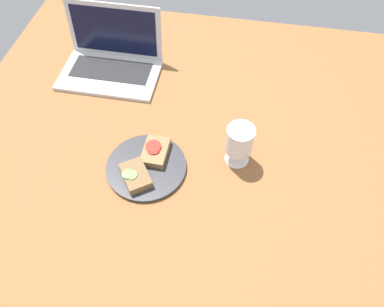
{
  "coord_description": "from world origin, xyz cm",
  "views": [
    {
      "loc": [
        17.03,
        -64.21,
        92.66
      ],
      "look_at": [
        6.13,
        -3.29,
        8.0
      ],
      "focal_mm": 35.0,
      "sensor_mm": 36.0,
      "label": 1
    }
  ],
  "objects": [
    {
      "name": "sandwich_with_tomato",
      "position": [
        -4.84,
        -2.62,
        5.57
      ],
      "size": [
        7.09,
        10.17,
        3.07
      ],
      "color": "#937047",
      "rests_on": "plate"
    },
    {
      "name": "wine_glass",
      "position": [
        18.77,
        0.61,
        11.49
      ],
      "size": [
        7.77,
        7.77,
        13.35
      ],
      "color": "white",
      "rests_on": "wooden_table"
    },
    {
      "name": "sandwich_with_cucumber",
      "position": [
        -8.29,
        -11.72,
        5.51
      ],
      "size": [
        10.97,
        11.75,
        2.93
      ],
      "color": "brown",
      "rests_on": "plate"
    },
    {
      "name": "plate",
      "position": [
        -6.51,
        -7.18,
        3.6
      ],
      "size": [
        23.02,
        23.02,
        1.2
      ],
      "primitive_type": "cylinder",
      "color": "#333338",
      "rests_on": "wooden_table"
    },
    {
      "name": "laptop",
      "position": [
        -28.62,
        32.46,
        7.56
      ],
      "size": [
        33.63,
        23.05,
        20.57
      ],
      "color": "silver",
      "rests_on": "wooden_table"
    },
    {
      "name": "wooden_table",
      "position": [
        0.0,
        0.0,
        1.5
      ],
      "size": [
        140.0,
        140.0,
        3.0
      ],
      "primitive_type": "cube",
      "color": "brown",
      "rests_on": "ground"
    }
  ]
}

